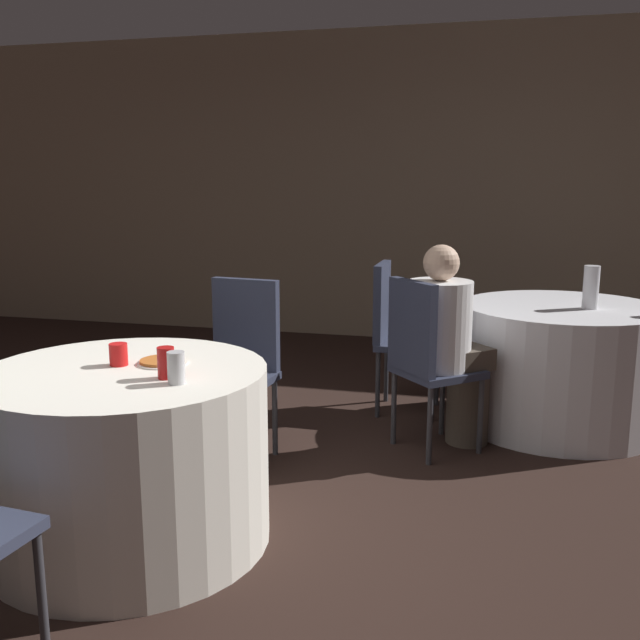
{
  "coord_description": "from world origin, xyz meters",
  "views": [
    {
      "loc": [
        1.48,
        -2.53,
        1.49
      ],
      "look_at": [
        0.67,
        0.64,
        0.84
      ],
      "focal_mm": 40.0,
      "sensor_mm": 36.0,
      "label": 1
    }
  ],
  "objects": [
    {
      "name": "soda_can_red",
      "position": [
        0.26,
        -0.13,
        0.8
      ],
      "size": [
        0.07,
        0.07,
        0.12
      ],
      "color": "red",
      "rests_on": "table_near"
    },
    {
      "name": "ground_plane",
      "position": [
        0.0,
        0.0,
        0.0
      ],
      "size": [
        16.0,
        16.0,
        0.0
      ],
      "primitive_type": "plane",
      "color": "black"
    },
    {
      "name": "chair_far_southwest",
      "position": [
        1.1,
        1.23,
        0.57
      ],
      "size": [
        0.56,
        0.56,
        0.96
      ],
      "rotation": [
        0.0,
        0.0,
        -0.84
      ],
      "color": "#2D3347",
      "rests_on": "ground_plane"
    },
    {
      "name": "chair_near_north",
      "position": [
        0.15,
        0.94,
        0.57
      ],
      "size": [
        0.45,
        0.45,
        0.96
      ],
      "rotation": [
        0.0,
        0.0,
        -3.26
      ],
      "color": "#2D3347",
      "rests_on": "ground_plane"
    },
    {
      "name": "person_white_shirt",
      "position": [
        1.22,
        1.34,
        0.59
      ],
      "size": [
        0.49,
        0.48,
        1.14
      ],
      "rotation": [
        0.0,
        0.0,
        -0.84
      ],
      "color": "#4C4238",
      "rests_on": "ground_plane"
    },
    {
      "name": "wall_back",
      "position": [
        0.0,
        4.06,
        1.4
      ],
      "size": [
        16.0,
        0.06,
        2.8
      ],
      "color": "gray",
      "rests_on": "ground_plane"
    },
    {
      "name": "cup_near",
      "position": [
        -0.02,
        0.0,
        0.78
      ],
      "size": [
        0.07,
        0.07,
        0.09
      ],
      "color": "red",
      "rests_on": "table_near"
    },
    {
      "name": "soda_can_silver",
      "position": [
        0.33,
        -0.19,
        0.8
      ],
      "size": [
        0.07,
        0.07,
        0.12
      ],
      "color": "silver",
      "rests_on": "table_near"
    },
    {
      "name": "table_near",
      "position": [
        0.03,
        -0.05,
        0.37
      ],
      "size": [
        1.15,
        1.15,
        0.74
      ],
      "color": "white",
      "rests_on": "ground_plane"
    },
    {
      "name": "chair_far_west",
      "position": [
        0.83,
        1.91,
        0.57
      ],
      "size": [
        0.41,
        0.4,
        0.96
      ],
      "rotation": [
        0.0,
        0.0,
        -1.57
      ],
      "color": "#2D3347",
      "rests_on": "ground_plane"
    },
    {
      "name": "pizza_plate_near",
      "position": [
        0.14,
        0.07,
        0.75
      ],
      "size": [
        0.21,
        0.21,
        0.02
      ],
      "color": "white",
      "rests_on": "table_near"
    },
    {
      "name": "bottle_far",
      "position": [
        2.0,
        1.85,
        0.86
      ],
      "size": [
        0.09,
        0.09,
        0.25
      ],
      "color": "white",
      "rests_on": "table_far"
    },
    {
      "name": "table_far",
      "position": [
        1.86,
        1.91,
        0.37
      ],
      "size": [
        1.21,
        1.21,
        0.74
      ],
      "color": "silver",
      "rests_on": "ground_plane"
    }
  ]
}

